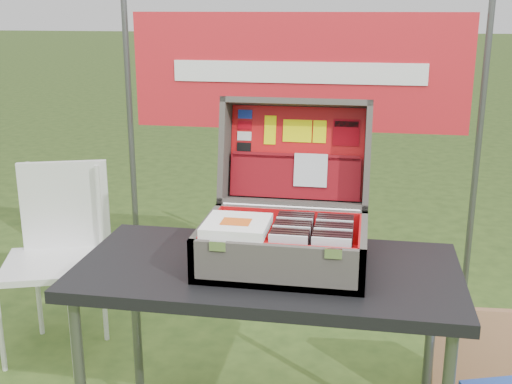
% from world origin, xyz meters
% --- Properties ---
extents(table, '(1.25, 0.63, 0.78)m').
position_xyz_m(table, '(0.04, -0.03, 0.39)').
color(table, black).
rests_on(table, ground).
extents(table_top, '(1.25, 0.63, 0.04)m').
position_xyz_m(table_top, '(0.04, -0.03, 0.76)').
color(table_top, black).
rests_on(table_top, ground).
extents(table_leg_bl, '(0.04, 0.04, 0.74)m').
position_xyz_m(table_leg_bl, '(-0.53, 0.22, 0.37)').
color(table_leg_bl, '#59595B').
rests_on(table_leg_bl, ground).
extents(table_leg_br, '(0.04, 0.04, 0.74)m').
position_xyz_m(table_leg_br, '(0.60, 0.22, 0.37)').
color(table_leg_br, '#59595B').
rests_on(table_leg_br, ground).
extents(suitcase, '(0.53, 0.54, 0.50)m').
position_xyz_m(suitcase, '(0.09, 0.03, 1.03)').
color(suitcase, '#5C564E').
rests_on(suitcase, table).
extents(suitcase_base_bottom, '(0.53, 0.38, 0.02)m').
position_xyz_m(suitcase_base_bottom, '(0.09, -0.03, 0.79)').
color(suitcase_base_bottom, '#5C564E').
rests_on(suitcase_base_bottom, table_top).
extents(suitcase_base_wall_front, '(0.53, 0.02, 0.14)m').
position_xyz_m(suitcase_base_wall_front, '(0.09, -0.21, 0.85)').
color(suitcase_base_wall_front, '#5C564E').
rests_on(suitcase_base_wall_front, table_top).
extents(suitcase_base_wall_back, '(0.53, 0.02, 0.14)m').
position_xyz_m(suitcase_base_wall_back, '(0.09, 0.15, 0.85)').
color(suitcase_base_wall_back, '#5C564E').
rests_on(suitcase_base_wall_back, table_top).
extents(suitcase_base_wall_left, '(0.02, 0.38, 0.14)m').
position_xyz_m(suitcase_base_wall_left, '(-0.17, -0.03, 0.85)').
color(suitcase_base_wall_left, '#5C564E').
rests_on(suitcase_base_wall_left, table_top).
extents(suitcase_base_wall_right, '(0.02, 0.38, 0.14)m').
position_xyz_m(suitcase_base_wall_right, '(0.34, -0.03, 0.85)').
color(suitcase_base_wall_right, '#5C564E').
rests_on(suitcase_base_wall_right, table_top).
extents(suitcase_liner_floor, '(0.49, 0.34, 0.01)m').
position_xyz_m(suitcase_liner_floor, '(0.09, -0.03, 0.81)').
color(suitcase_liner_floor, red).
rests_on(suitcase_liner_floor, suitcase_base_bottom).
extents(suitcase_latch_left, '(0.05, 0.01, 0.03)m').
position_xyz_m(suitcase_latch_left, '(-0.08, -0.22, 0.91)').
color(suitcase_latch_left, silver).
rests_on(suitcase_latch_left, suitcase_base_wall_front).
extents(suitcase_latch_right, '(0.05, 0.01, 0.03)m').
position_xyz_m(suitcase_latch_right, '(0.26, -0.22, 0.91)').
color(suitcase_latch_right, silver).
rests_on(suitcase_latch_right, suitcase_base_wall_front).
extents(suitcase_hinge, '(0.48, 0.02, 0.02)m').
position_xyz_m(suitcase_hinge, '(0.09, 0.16, 0.92)').
color(suitcase_hinge, silver).
rests_on(suitcase_hinge, suitcase_base_wall_back).
extents(suitcase_lid_back, '(0.53, 0.10, 0.38)m').
position_xyz_m(suitcase_lid_back, '(0.09, 0.33, 1.08)').
color(suitcase_lid_back, '#5C564E').
rests_on(suitcase_lid_back, suitcase_base_wall_back).
extents(suitcase_lid_rim_far, '(0.53, 0.14, 0.05)m').
position_xyz_m(suitcase_lid_rim_far, '(0.09, 0.31, 1.27)').
color(suitcase_lid_rim_far, '#5C564E').
rests_on(suitcase_lid_rim_far, suitcase_lid_back).
extents(suitcase_lid_rim_near, '(0.53, 0.14, 0.05)m').
position_xyz_m(suitcase_lid_rim_near, '(0.09, 0.23, 0.92)').
color(suitcase_lid_rim_near, '#5C564E').
rests_on(suitcase_lid_rim_near, suitcase_lid_back).
extents(suitcase_lid_rim_left, '(0.02, 0.22, 0.40)m').
position_xyz_m(suitcase_lid_rim_left, '(-0.17, 0.27, 1.10)').
color(suitcase_lid_rim_left, '#5C564E').
rests_on(suitcase_lid_rim_left, suitcase_lid_back).
extents(suitcase_lid_rim_right, '(0.02, 0.22, 0.40)m').
position_xyz_m(suitcase_lid_rim_right, '(0.34, 0.27, 1.10)').
color(suitcase_lid_rim_right, '#5C564E').
rests_on(suitcase_lid_rim_right, suitcase_lid_back).
extents(suitcase_lid_liner, '(0.49, 0.08, 0.33)m').
position_xyz_m(suitcase_lid_liner, '(0.09, 0.31, 1.09)').
color(suitcase_lid_liner, red).
rests_on(suitcase_lid_liner, suitcase_lid_back).
extents(suitcase_liner_wall_front, '(0.49, 0.01, 0.12)m').
position_xyz_m(suitcase_liner_wall_front, '(0.09, -0.20, 0.86)').
color(suitcase_liner_wall_front, red).
rests_on(suitcase_liner_wall_front, suitcase_base_bottom).
extents(suitcase_liner_wall_back, '(0.49, 0.01, 0.12)m').
position_xyz_m(suitcase_liner_wall_back, '(0.09, 0.13, 0.86)').
color(suitcase_liner_wall_back, red).
rests_on(suitcase_liner_wall_back, suitcase_base_bottom).
extents(suitcase_liner_wall_left, '(0.01, 0.34, 0.12)m').
position_xyz_m(suitcase_liner_wall_left, '(-0.15, -0.03, 0.86)').
color(suitcase_liner_wall_left, red).
rests_on(suitcase_liner_wall_left, suitcase_base_bottom).
extents(suitcase_liner_wall_right, '(0.01, 0.34, 0.12)m').
position_xyz_m(suitcase_liner_wall_right, '(0.33, -0.03, 0.86)').
color(suitcase_liner_wall_right, red).
rests_on(suitcase_liner_wall_right, suitcase_base_bottom).
extents(suitcase_lid_pocket, '(0.47, 0.06, 0.16)m').
position_xyz_m(suitcase_lid_pocket, '(0.09, 0.28, 1.00)').
color(suitcase_lid_pocket, maroon).
rests_on(suitcase_lid_pocket, suitcase_lid_liner).
extents(suitcase_pocket_edge, '(0.46, 0.02, 0.02)m').
position_xyz_m(suitcase_pocket_edge, '(0.09, 0.29, 1.08)').
color(suitcase_pocket_edge, maroon).
rests_on(suitcase_pocket_edge, suitcase_lid_pocket).
extents(suitcase_pocket_cd, '(0.12, 0.03, 0.12)m').
position_xyz_m(suitcase_pocket_cd, '(0.14, 0.27, 1.03)').
color(suitcase_pocket_cd, silver).
rests_on(suitcase_pocket_cd, suitcase_lid_pocket).
extents(lid_sticker_cc_a, '(0.05, 0.01, 0.03)m').
position_xyz_m(lid_sticker_cc_a, '(-0.11, 0.34, 1.22)').
color(lid_sticker_cc_a, '#1933B2').
rests_on(lid_sticker_cc_a, suitcase_lid_liner).
extents(lid_sticker_cc_b, '(0.05, 0.01, 0.03)m').
position_xyz_m(lid_sticker_cc_b, '(-0.11, 0.33, 1.18)').
color(lid_sticker_cc_b, '#A2020F').
rests_on(lid_sticker_cc_b, suitcase_lid_liner).
extents(lid_sticker_cc_c, '(0.05, 0.01, 0.03)m').
position_xyz_m(lid_sticker_cc_c, '(-0.11, 0.32, 1.14)').
color(lid_sticker_cc_c, white).
rests_on(lid_sticker_cc_c, suitcase_lid_liner).
extents(lid_sticker_cc_d, '(0.05, 0.01, 0.03)m').
position_xyz_m(lid_sticker_cc_d, '(-0.11, 0.31, 1.10)').
color(lid_sticker_cc_d, black).
rests_on(lid_sticker_cc_d, suitcase_lid_liner).
extents(lid_card_neon_tall, '(0.04, 0.02, 0.10)m').
position_xyz_m(lid_card_neon_tall, '(-0.01, 0.33, 1.16)').
color(lid_card_neon_tall, '#F0F106').
rests_on(lid_card_neon_tall, suitcase_lid_liner).
extents(lid_card_neon_main, '(0.10, 0.02, 0.08)m').
position_xyz_m(lid_card_neon_main, '(0.09, 0.33, 1.16)').
color(lid_card_neon_main, '#F0F106').
rests_on(lid_card_neon_main, suitcase_lid_liner).
extents(lid_card_neon_small, '(0.05, 0.02, 0.08)m').
position_xyz_m(lid_card_neon_small, '(0.17, 0.33, 1.16)').
color(lid_card_neon_small, '#F0F106').
rests_on(lid_card_neon_small, suitcase_lid_liner).
extents(lid_sticker_band, '(0.10, 0.02, 0.09)m').
position_xyz_m(lid_sticker_band, '(0.26, 0.33, 1.16)').
color(lid_sticker_band, '#A2020F').
rests_on(lid_sticker_band, suitcase_lid_liner).
extents(lid_sticker_band_bar, '(0.09, 0.01, 0.02)m').
position_xyz_m(lid_sticker_band_bar, '(0.26, 0.33, 1.19)').
color(lid_sticker_band_bar, black).
rests_on(lid_sticker_band_bar, suitcase_lid_liner).
extents(cd_left_0, '(0.12, 0.01, 0.14)m').
position_xyz_m(cd_left_0, '(0.12, -0.18, 0.88)').
color(cd_left_0, silver).
rests_on(cd_left_0, suitcase_liner_floor).
extents(cd_left_1, '(0.12, 0.01, 0.14)m').
position_xyz_m(cd_left_1, '(0.12, -0.16, 0.88)').
color(cd_left_1, black).
rests_on(cd_left_1, suitcase_liner_floor).
extents(cd_left_2, '(0.12, 0.01, 0.14)m').
position_xyz_m(cd_left_2, '(0.12, -0.13, 0.88)').
color(cd_left_2, black).
rests_on(cd_left_2, suitcase_liner_floor).
extents(cd_left_3, '(0.12, 0.01, 0.14)m').
position_xyz_m(cd_left_3, '(0.12, -0.11, 0.88)').
color(cd_left_3, black).
rests_on(cd_left_3, suitcase_liner_floor).
extents(cd_left_4, '(0.12, 0.01, 0.14)m').
position_xyz_m(cd_left_4, '(0.12, -0.09, 0.88)').
color(cd_left_4, silver).
rests_on(cd_left_4, suitcase_liner_floor).
extents(cd_left_5, '(0.12, 0.01, 0.14)m').
position_xyz_m(cd_left_5, '(0.12, -0.07, 0.88)').
color(cd_left_5, black).
rests_on(cd_left_5, suitcase_liner_floor).
extents(cd_left_6, '(0.12, 0.01, 0.14)m').
position_xyz_m(cd_left_6, '(0.12, -0.05, 0.88)').
color(cd_left_6, black).
rests_on(cd_left_6, suitcase_liner_floor).
extents(cd_left_7, '(0.12, 0.01, 0.14)m').
position_xyz_m(cd_left_7, '(0.12, -0.03, 0.88)').
color(cd_left_7, black).
rests_on(cd_left_7, suitcase_liner_floor).
extents(cd_left_8, '(0.12, 0.01, 0.14)m').
position_xyz_m(cd_left_8, '(0.12, -0.01, 0.88)').
color(cd_left_8, silver).
rests_on(cd_left_8, suitcase_liner_floor).
extents(cd_left_9, '(0.12, 0.01, 0.14)m').
position_xyz_m(cd_left_9, '(0.12, 0.01, 0.88)').
color(cd_left_9, black).
rests_on(cd_left_9, suitcase_liner_floor).
extents(cd_left_10, '(0.12, 0.01, 0.14)m').
position_xyz_m(cd_left_10, '(0.12, 0.03, 0.88)').
color(cd_left_10, black).
rests_on(cd_left_10, suitcase_liner_floor).
extents(cd_left_11, '(0.12, 0.01, 0.14)m').
position_xyz_m(cd_left_11, '(0.12, 0.05, 0.88)').
color(cd_left_11, black).
rests_on(cd_left_11, suitcase_liner_floor).
extents(cd_right_0, '(0.12, 0.01, 0.14)m').
position_xyz_m(cd_right_0, '(0.25, -0.18, 0.88)').
color(cd_right_0, silver).
rests_on(cd_right_0, suitcase_liner_floor).
extents(cd_right_1, '(0.12, 0.01, 0.14)m').
position_xyz_m(cd_right_1, '(0.25, -0.16, 0.88)').
color(cd_right_1, black).
rests_on(cd_right_1, suitcase_liner_floor).
extents(cd_right_2, '(0.12, 0.01, 0.14)m').
position_xyz_m(cd_right_2, '(0.25, -0.13, 0.88)').
color(cd_right_2, black).
rests_on(cd_right_2, suitcase_liner_floor).
extents(cd_right_3, '(0.12, 0.01, 0.14)m').
position_xyz_m(cd_right_3, '(0.25, -0.11, 0.88)').
color(cd_right_3, black).
rests_on(cd_right_3, suitcase_liner_floor).
extents(cd_right_4, '(0.12, 0.01, 0.14)m').
position_xyz_m(cd_right_4, '(0.25, -0.09, 0.88)').
color(cd_right_4, silver).
rests_on(cd_right_4, suitcase_liner_floor).
extents(cd_right_5, '(0.12, 0.01, 0.14)m').
position_xyz_m(cd_right_5, '(0.25, -0.07, 0.88)').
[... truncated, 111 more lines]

